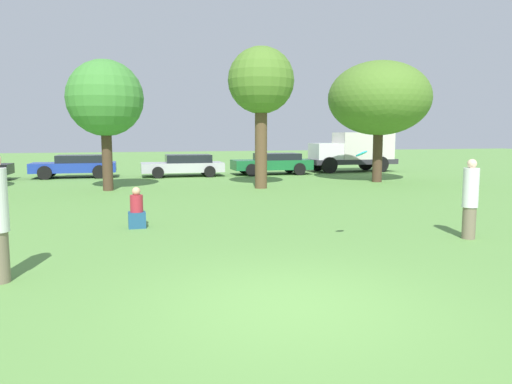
{
  "coord_description": "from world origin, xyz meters",
  "views": [
    {
      "loc": [
        -2.16,
        -5.77,
        2.23
      ],
      "look_at": [
        0.62,
        3.7,
        1.06
      ],
      "focal_mm": 33.82,
      "sensor_mm": 36.0,
      "label": 1
    }
  ],
  "objects": [
    {
      "name": "ground_plane",
      "position": [
        0.0,
        0.0,
        0.0
      ],
      "size": [
        120.0,
        120.0,
        0.0
      ],
      "primitive_type": "plane",
      "color": "#5B8E42"
    },
    {
      "name": "delivery_truck_white",
      "position": [
        11.93,
        20.91,
        1.29
      ],
      "size": [
        5.38,
        2.3,
        2.38
      ],
      "rotation": [
        0.0,
        0.0,
        3.11
      ],
      "color": "#2D2D33",
      "rests_on": "ground"
    },
    {
      "name": "bystander_sitting",
      "position": [
        -1.69,
        6.04,
        0.4
      ],
      "size": [
        0.41,
        0.34,
        0.99
      ],
      "color": "navy",
      "rests_on": "ground"
    },
    {
      "name": "tree_2",
      "position": [
        3.74,
        13.57,
        4.36
      ],
      "size": [
        2.74,
        2.74,
        5.84
      ],
      "color": "brown",
      "rests_on": "ground"
    },
    {
      "name": "parked_car_blue",
      "position": [
        -4.13,
        21.16,
        0.64
      ],
      "size": [
        4.28,
        2.07,
        1.18
      ],
      "rotation": [
        0.0,
        0.0,
        3.11
      ],
      "color": "#1E389E",
      "rests_on": "ground"
    },
    {
      "name": "parked_car_green",
      "position": [
        6.47,
        20.22,
        0.65
      ],
      "size": [
        4.49,
        2.08,
        1.2
      ],
      "rotation": [
        0.0,
        0.0,
        3.11
      ],
      "color": "#196633",
      "rests_on": "ground"
    },
    {
      "name": "parked_car_silver",
      "position": [
        1.44,
        20.34,
        0.62
      ],
      "size": [
        4.41,
        2.14,
        1.17
      ],
      "rotation": [
        0.0,
        0.0,
        3.11
      ],
      "color": "#B2B2B7",
      "rests_on": "ground"
    },
    {
      "name": "tree_1",
      "position": [
        -2.44,
        14.48,
        3.65
      ],
      "size": [
        3.01,
        3.01,
        5.19
      ],
      "color": "#473323",
      "rests_on": "ground"
    },
    {
      "name": "person_catcher",
      "position": [
        5.14,
        2.76,
        0.87
      ],
      "size": [
        0.33,
        0.33,
        1.72
      ],
      "rotation": [
        0.0,
        0.0,
        -3.08
      ],
      "color": "#726651",
      "rests_on": "ground"
    },
    {
      "name": "tree_3",
      "position": [
        9.88,
        14.64,
        3.93
      ],
      "size": [
        4.78,
        4.78,
        5.67
      ],
      "color": "#473323",
      "rests_on": "ground"
    },
    {
      "name": "frisbee",
      "position": [
        2.45,
        2.64,
        1.87
      ],
      "size": [
        0.25,
        0.23,
        0.16
      ],
      "color": "#19B2D8"
    }
  ]
}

